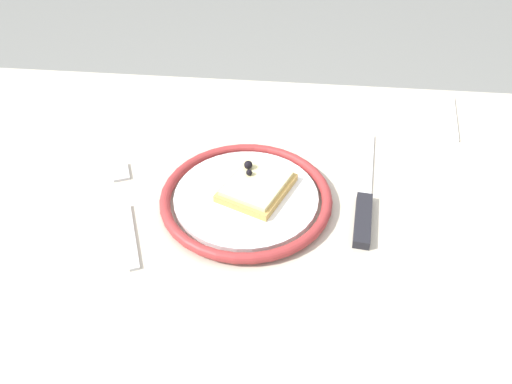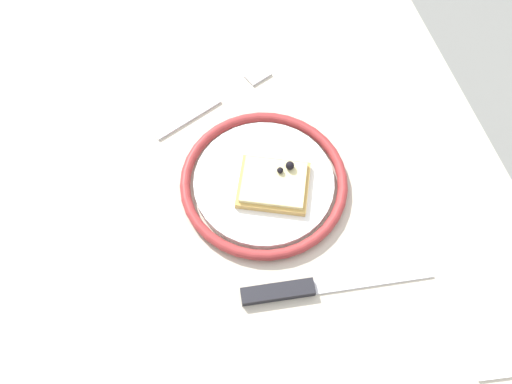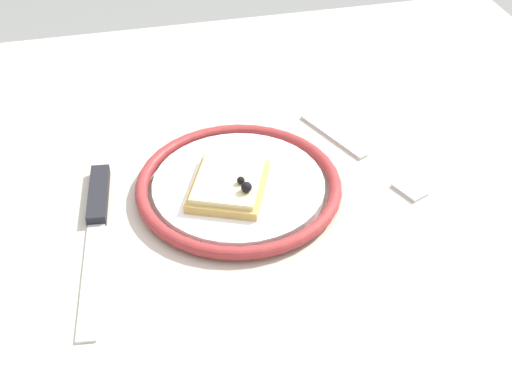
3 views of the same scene
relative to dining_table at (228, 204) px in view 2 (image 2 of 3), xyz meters
The scene contains 6 objects.
ground_plane 0.63m from the dining_table, ahead, with size 6.00×6.00×0.00m, color slate.
dining_table is the anchor object (origin of this frame).
plate 0.11m from the dining_table, 59.30° to the left, with size 0.22×0.22×0.02m.
pizza_slice_near 0.13m from the dining_table, 54.66° to the left, with size 0.11×0.11×0.03m.
knife 0.21m from the dining_table, 17.30° to the left, with size 0.05×0.24×0.01m.
fork 0.15m from the dining_table, behind, with size 0.09×0.19×0.00m.
Camera 2 is at (0.37, -0.05, 1.36)m, focal length 38.06 mm.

